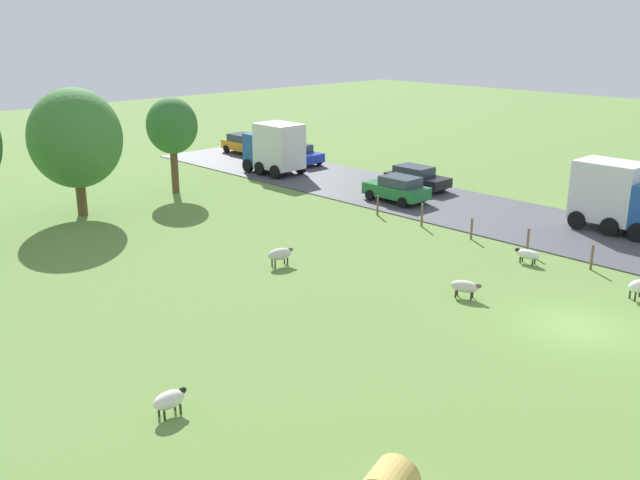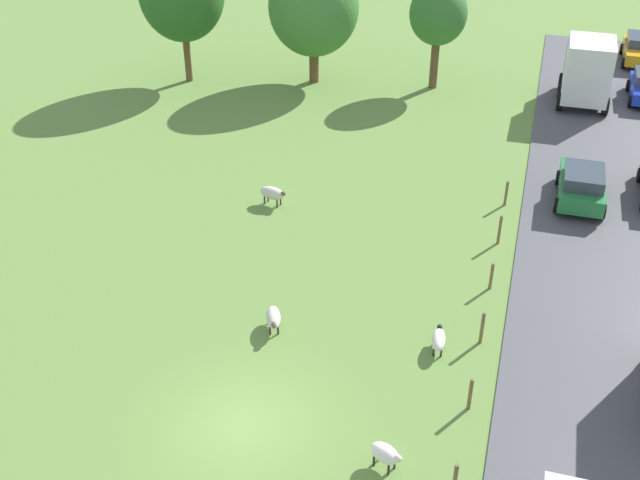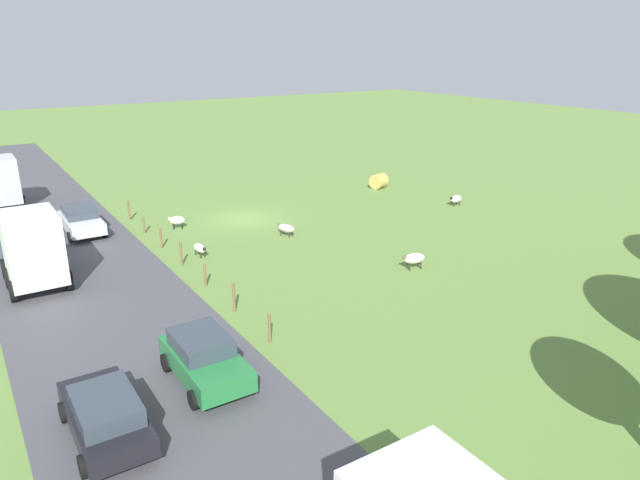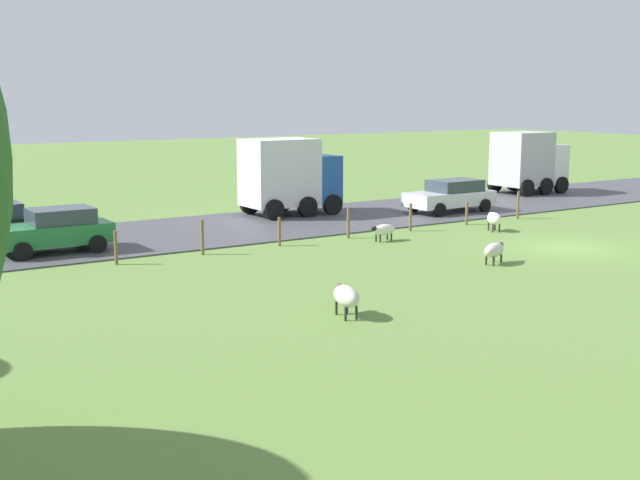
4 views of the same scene
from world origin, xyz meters
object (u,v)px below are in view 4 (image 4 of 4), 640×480
(truck_1, at_px, (528,161))
(car_3, at_px, (55,229))
(sheep_1, at_px, (346,296))
(truck_0, at_px, (288,175))
(car_1, at_px, (451,195))
(sheep_4, at_px, (494,219))
(sheep_2, at_px, (383,230))
(sheep_0, at_px, (494,250))

(truck_1, xyz_separation_m, car_3, (-3.59, 28.17, -1.01))
(sheep_1, bearing_deg, truck_0, -26.07)
(car_1, distance_m, car_3, 19.13)
(sheep_4, bearing_deg, sheep_1, 120.90)
(car_1, height_order, car_3, car_3)
(sheep_1, xyz_separation_m, car_3, (12.86, 3.93, 0.33))
(sheep_1, xyz_separation_m, truck_1, (16.45, -24.24, 1.34))
(sheep_1, xyz_separation_m, sheep_4, (7.78, -13.01, -0.02))
(sheep_2, height_order, truck_0, truck_0)
(sheep_4, bearing_deg, sheep_0, 135.30)
(truck_1, bearing_deg, sheep_4, 127.65)
(sheep_0, xyz_separation_m, car_3, (10.02, 12.05, 0.41))
(car_1, xyz_separation_m, car_3, (-0.08, 19.13, 0.02))
(sheep_2, height_order, truck_1, truck_1)
(car_3, bearing_deg, sheep_0, -129.74)
(car_3, bearing_deg, truck_0, -73.44)
(sheep_4, bearing_deg, car_1, -22.96)
(sheep_1, bearing_deg, car_1, -49.58)
(sheep_1, height_order, car_1, car_1)
(truck_0, bearing_deg, sheep_4, -150.01)
(truck_0, bearing_deg, car_3, 106.56)
(car_1, bearing_deg, truck_0, 64.13)
(sheep_1, relative_size, car_3, 0.33)
(sheep_0, height_order, truck_0, truck_0)
(truck_0, bearing_deg, sheep_0, -179.64)
(sheep_2, bearing_deg, sheep_1, 137.85)
(sheep_4, height_order, truck_0, truck_0)
(truck_0, relative_size, car_1, 1.01)
(sheep_4, bearing_deg, truck_0, 29.99)
(truck_0, relative_size, truck_1, 1.12)
(sheep_1, bearing_deg, car_3, 17.00)
(sheep_1, bearing_deg, sheep_0, -70.72)
(sheep_0, xyz_separation_m, car_1, (10.10, -7.08, 0.39))
(sheep_4, bearing_deg, car_3, 73.34)
(sheep_2, bearing_deg, car_1, -59.21)
(truck_0, xyz_separation_m, car_1, (-3.47, -7.16, -1.07))
(car_1, bearing_deg, sheep_4, 157.04)
(truck_1, bearing_deg, car_1, 111.20)
(sheep_2, relative_size, sheep_4, 1.15)
(sheep_4, relative_size, car_1, 0.24)
(sheep_2, distance_m, car_1, 8.81)
(sheep_2, bearing_deg, car_3, 69.10)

